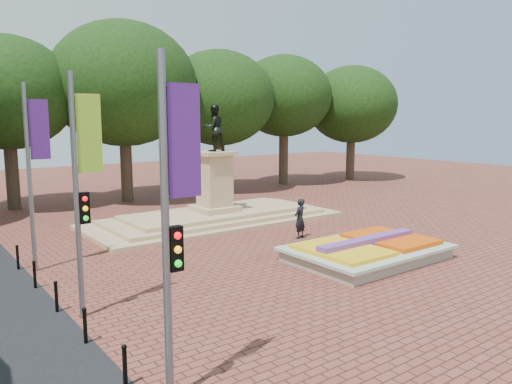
% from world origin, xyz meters
% --- Properties ---
extents(ground, '(90.00, 90.00, 0.00)m').
position_xyz_m(ground, '(0.00, 0.00, 0.00)').
color(ground, brown).
rests_on(ground, ground).
extents(flower_bed, '(6.30, 4.30, 0.91)m').
position_xyz_m(flower_bed, '(1.03, -2.00, 0.38)').
color(flower_bed, gray).
rests_on(flower_bed, ground).
extents(monument, '(14.00, 6.00, 6.40)m').
position_xyz_m(monument, '(0.00, 8.00, 0.88)').
color(monument, tan).
rests_on(monument, ground).
extents(tree_row_back, '(44.80, 8.80, 10.43)m').
position_xyz_m(tree_row_back, '(2.33, 18.00, 6.67)').
color(tree_row_back, '#34251C').
rests_on(tree_row_back, ground).
extents(banner_poles, '(0.88, 11.17, 7.00)m').
position_xyz_m(banner_poles, '(-10.08, -1.31, 3.88)').
color(banner_poles, slate).
rests_on(banner_poles, ground).
extents(bollard_row, '(0.12, 13.12, 0.98)m').
position_xyz_m(bollard_row, '(-10.70, -1.50, 0.53)').
color(bollard_row, black).
rests_on(bollard_row, ground).
extents(pedestrian, '(0.80, 0.65, 1.91)m').
position_xyz_m(pedestrian, '(1.22, 2.34, 0.96)').
color(pedestrian, black).
rests_on(pedestrian, ground).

